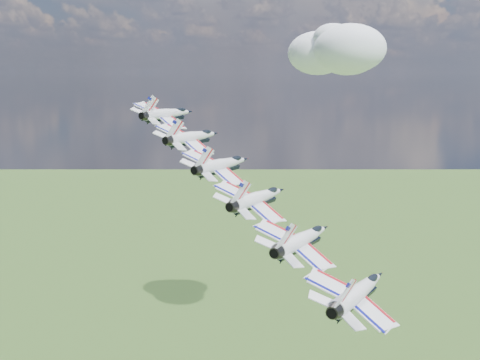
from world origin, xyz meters
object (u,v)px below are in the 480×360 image
(jet_3, at_px, (259,198))
(jet_4, at_px, (303,239))
(jet_2, at_px, (223,164))
(jet_5, at_px, (359,291))
(jet_1, at_px, (193,137))
(jet_0, at_px, (169,114))

(jet_3, bearing_deg, jet_4, -28.63)
(jet_2, distance_m, jet_5, 33.16)
(jet_3, distance_m, jet_5, 22.10)
(jet_2, xyz_separation_m, jet_5, (22.59, -22.35, -9.46))
(jet_1, bearing_deg, jet_3, -28.63)
(jet_2, relative_size, jet_3, 1.00)
(jet_4, bearing_deg, jet_0, 151.37)
(jet_0, distance_m, jet_3, 33.16)
(jet_0, bearing_deg, jet_2, -28.63)
(jet_1, relative_size, jet_4, 1.00)
(jet_0, distance_m, jet_1, 11.05)
(jet_0, distance_m, jet_4, 44.21)
(jet_4, xyz_separation_m, jet_5, (7.53, -7.45, -3.15))
(jet_4, height_order, jet_5, jet_4)
(jet_1, xyz_separation_m, jet_4, (22.59, -22.35, -9.46))
(jet_1, distance_m, jet_2, 11.05)
(jet_0, relative_size, jet_4, 1.00)
(jet_5, bearing_deg, jet_1, 151.37)
(jet_0, xyz_separation_m, jet_3, (22.59, -22.35, -9.46))
(jet_2, height_order, jet_5, jet_2)
(jet_0, bearing_deg, jet_3, -28.63)
(jet_2, bearing_deg, jet_1, 151.37)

